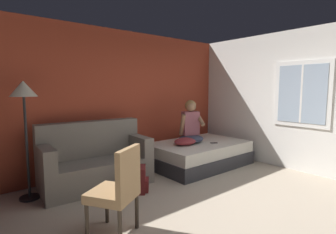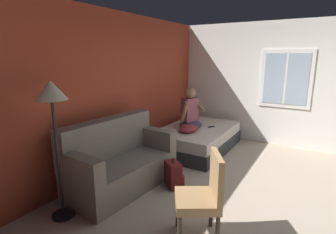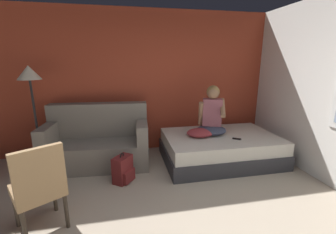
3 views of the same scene
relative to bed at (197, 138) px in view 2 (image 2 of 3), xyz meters
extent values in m
plane|color=tan|center=(-1.27, -1.90, -0.24)|extent=(40.00, 40.00, 0.00)
cube|color=#993823|center=(-1.27, 0.91, 1.11)|extent=(9.93, 0.16, 2.70)
cube|color=silver|center=(1.28, -1.90, 1.11)|extent=(0.16, 6.86, 2.70)
cube|color=white|center=(1.19, -1.50, 1.25)|extent=(0.02, 1.04, 1.24)
cube|color=#9EB2C6|center=(1.17, -1.50, 1.25)|extent=(0.01, 0.88, 1.08)
cube|color=white|center=(1.17, -1.50, 1.25)|extent=(0.01, 0.04, 1.08)
cube|color=#2D2D33|center=(0.00, 0.00, -0.11)|extent=(2.02, 1.32, 0.26)
cube|color=beige|center=(0.00, 0.00, 0.13)|extent=(1.96, 1.28, 0.22)
cube|color=slate|center=(-2.14, 0.23, -0.02)|extent=(1.76, 0.93, 0.44)
cube|color=slate|center=(-2.12, 0.53, 0.50)|extent=(1.71, 0.37, 0.60)
cube|color=slate|center=(-2.90, 0.28, 0.36)|extent=(0.24, 0.81, 0.32)
cube|color=slate|center=(-1.38, 0.17, 0.36)|extent=(0.24, 0.81, 0.32)
cylinder|color=#382D23|center=(-2.54, -0.94, -0.04)|extent=(0.04, 0.04, 0.40)
cylinder|color=#382D23|center=(-2.87, -1.14, -0.04)|extent=(0.04, 0.04, 0.40)
cylinder|color=#382D23|center=(-2.33, -1.27, -0.04)|extent=(0.04, 0.04, 0.40)
cylinder|color=#382D23|center=(-2.67, -1.48, -0.04)|extent=(0.04, 0.04, 0.40)
cube|color=#9E7A51|center=(-2.60, -1.21, 0.21)|extent=(0.63, 0.63, 0.10)
cube|color=#9E7A51|center=(-2.50, -1.38, 0.50)|extent=(0.42, 0.29, 0.48)
ellipsoid|color=#383D51|center=(-0.15, 0.08, 0.32)|extent=(0.64, 0.59, 0.16)
cube|color=#8C4C56|center=(-0.14, 0.12, 0.64)|extent=(0.38, 0.30, 0.48)
cylinder|color=#936B4C|center=(-0.34, 0.14, 0.62)|extent=(0.15, 0.23, 0.44)
cylinder|color=#936B4C|center=(0.00, -0.01, 0.74)|extent=(0.20, 0.38, 0.29)
sphere|color=#936B4C|center=(-0.14, 0.10, 0.99)|extent=(0.21, 0.21, 0.21)
ellipsoid|color=olive|center=(-0.14, 0.12, 1.00)|extent=(0.29, 0.28, 0.23)
cube|color=maroon|center=(-1.73, -0.41, -0.04)|extent=(0.32, 0.35, 0.40)
cube|color=maroon|center=(-1.64, -0.48, -0.13)|extent=(0.18, 0.22, 0.18)
torus|color=black|center=(-1.73, -0.41, 0.18)|extent=(0.06, 0.08, 0.09)
ellipsoid|color=#993338|center=(-0.38, 0.00, 0.31)|extent=(0.49, 0.38, 0.14)
cube|color=black|center=(0.18, -0.25, 0.25)|extent=(0.16, 0.13, 0.01)
cylinder|color=black|center=(-3.10, 0.39, -0.22)|extent=(0.28, 0.28, 0.03)
cylinder|color=black|center=(-3.10, 0.39, 0.52)|extent=(0.04, 0.04, 1.45)
cone|color=beige|center=(-3.10, 0.39, 1.35)|extent=(0.36, 0.36, 0.22)
camera|label=1|loc=(-3.87, -3.70, 1.36)|focal=28.00mm
camera|label=2|loc=(-4.93, -2.25, 1.73)|focal=28.00mm
camera|label=3|loc=(-1.67, -3.54, 1.54)|focal=24.00mm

